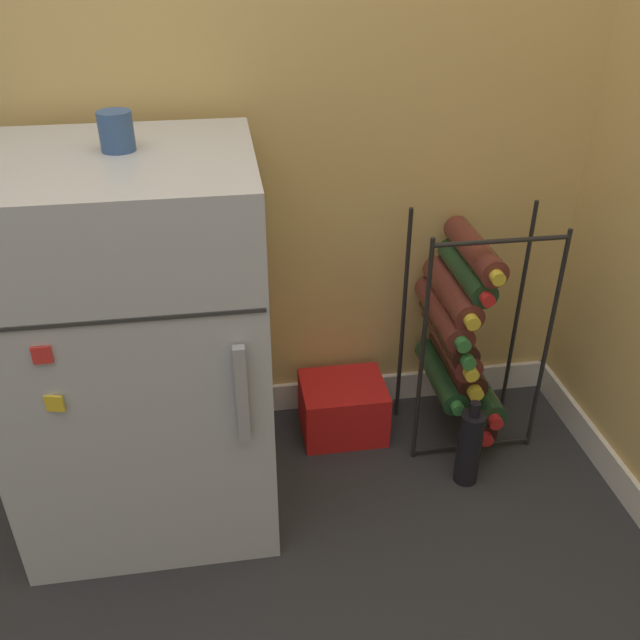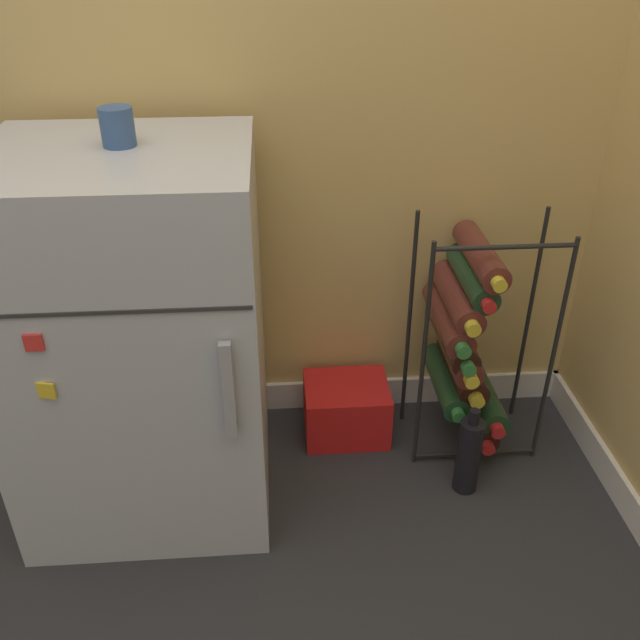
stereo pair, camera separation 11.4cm
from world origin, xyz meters
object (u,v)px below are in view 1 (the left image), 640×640
fridge_top_cup (116,131)px  loose_bottle_floor (469,447)px  soda_box (343,408)px  wine_rack (458,337)px  mini_fridge (140,348)px

fridge_top_cup → loose_bottle_floor: fridge_top_cup is taller
soda_box → fridge_top_cup: bearing=-164.0°
soda_box → wine_rack: bearing=-9.6°
wine_rack → loose_bottle_floor: bearing=-93.9°
mini_fridge → loose_bottle_floor: bearing=-5.4°
wine_rack → soda_box: (-0.31, 0.05, -0.25)m
mini_fridge → wine_rack: mini_fridge is taller
mini_fridge → fridge_top_cup: (0.02, 0.03, 0.50)m
mini_fridge → wine_rack: 0.85m
soda_box → loose_bottle_floor: size_ratio=0.93×
fridge_top_cup → loose_bottle_floor: (0.80, -0.11, -0.84)m
soda_box → mini_fridge: bearing=-161.2°
loose_bottle_floor → fridge_top_cup: bearing=172.1°
mini_fridge → loose_bottle_floor: size_ratio=3.51×
soda_box → loose_bottle_floor: bearing=-40.8°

